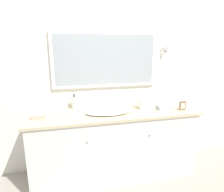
% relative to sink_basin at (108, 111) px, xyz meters
% --- Properties ---
extents(ground_plane, '(14.00, 14.00, 0.00)m').
position_rel_sink_basin_xyz_m(ground_plane, '(0.08, -0.30, -0.90)').
color(ground_plane, '#9E998E').
extents(wall_back, '(8.00, 0.18, 2.55)m').
position_rel_sink_basin_xyz_m(wall_back, '(0.08, 0.36, 0.39)').
color(wall_back, white).
rests_on(wall_back, ground_plane).
extents(vanity_counter, '(2.09, 0.62, 0.88)m').
position_rel_sink_basin_xyz_m(vanity_counter, '(0.08, 0.02, -0.46)').
color(vanity_counter, silver).
rests_on(vanity_counter, ground_plane).
extents(sink_basin, '(0.55, 0.36, 0.17)m').
position_rel_sink_basin_xyz_m(sink_basin, '(0.00, 0.00, 0.00)').
color(sink_basin, white).
rests_on(sink_basin, vanity_counter).
extents(soap_bottle, '(0.05, 0.05, 0.20)m').
position_rel_sink_basin_xyz_m(soap_bottle, '(-0.39, 0.25, 0.06)').
color(soap_bottle, white).
rests_on(soap_bottle, vanity_counter).
extents(appliance_box, '(0.19, 0.12, 0.11)m').
position_rel_sink_basin_xyz_m(appliance_box, '(0.52, 0.07, 0.04)').
color(appliance_box, white).
rests_on(appliance_box, vanity_counter).
extents(picture_frame, '(0.09, 0.01, 0.11)m').
position_rel_sink_basin_xyz_m(picture_frame, '(0.94, -0.11, 0.04)').
color(picture_frame, brown).
rests_on(picture_frame, vanity_counter).
extents(hand_towel_near_sink, '(0.17, 0.12, 0.05)m').
position_rel_sink_basin_xyz_m(hand_towel_near_sink, '(0.73, -0.02, 0.01)').
color(hand_towel_near_sink, '#A8B7C6').
rests_on(hand_towel_near_sink, vanity_counter).
extents(hand_towel_far_corner, '(0.15, 0.14, 0.05)m').
position_rel_sink_basin_xyz_m(hand_towel_far_corner, '(-0.81, -0.00, 0.01)').
color(hand_towel_far_corner, '#B7A899').
rests_on(hand_towel_far_corner, vanity_counter).
extents(metal_tray, '(0.19, 0.12, 0.01)m').
position_rel_sink_basin_xyz_m(metal_tray, '(0.97, 0.15, -0.01)').
color(metal_tray, '#ADADB2').
rests_on(metal_tray, vanity_counter).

